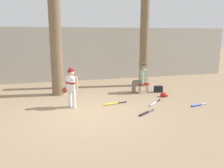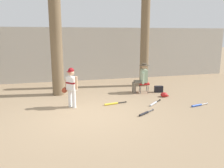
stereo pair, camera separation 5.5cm
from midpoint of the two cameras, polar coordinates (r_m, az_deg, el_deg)
name	(u,v)px [view 1 (the left image)]	position (r m, az deg, el deg)	size (l,w,h in m)	color
ground_plane	(88,116)	(6.87, -6.25, -7.88)	(60.00, 60.00, 0.00)	#937A5B
concrete_back_wall	(69,54)	(12.06, -10.71, 7.15)	(18.00, 0.36, 2.68)	#ADA89E
tree_near_player	(55,20)	(9.19, -14.08, 15.00)	(0.70, 0.70, 6.44)	brown
tree_behind_spectator	(144,34)	(10.71, 7.83, 12.19)	(0.66, 0.66, 5.46)	brown
young_ballplayer	(71,85)	(7.57, -10.25, -0.26)	(0.54, 0.49, 1.31)	white
folding_stool	(143,84)	(9.55, 7.58, 0.06)	(0.47, 0.47, 0.41)	red
seated_spectator	(141,77)	(9.47, 7.04, 1.68)	(0.68, 0.54, 1.20)	#6B6051
handbag_beside_stool	(158,89)	(9.75, 11.15, -1.22)	(0.34, 0.18, 0.26)	black
bat_aluminum_silver	(154,103)	(8.08, 10.10, -4.67)	(0.66, 0.58, 0.07)	#B7BCC6
bat_blue_youth	(198,105)	(8.26, 20.17, -4.87)	(0.71, 0.22, 0.07)	#2347AD
bat_yellow_trainer	(113,104)	(7.91, 0.02, -4.85)	(0.82, 0.20, 0.07)	yellow
bat_black_composite	(145,113)	(7.06, 7.92, -7.10)	(0.64, 0.44, 0.07)	black
batting_helmet_red	(164,95)	(9.09, 12.45, -2.59)	(0.32, 0.25, 0.18)	#A81919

